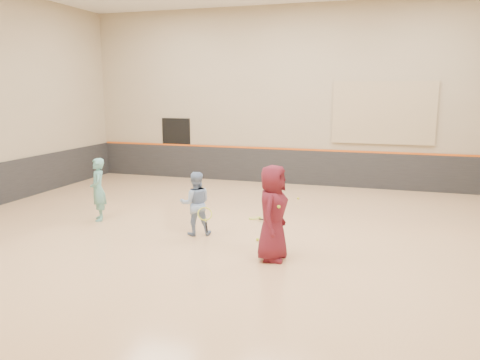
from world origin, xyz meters
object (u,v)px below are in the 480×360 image
(girl, at_px, (98,190))
(spare_racket, at_px, (255,216))
(instructor, at_px, (196,203))
(young_man, at_px, (273,213))

(girl, distance_m, spare_racket, 3.99)
(instructor, xyz_separation_m, young_man, (2.01, -1.03, 0.20))
(instructor, distance_m, young_man, 2.27)
(girl, height_order, instructor, girl)
(instructor, distance_m, spare_racket, 2.01)
(girl, xyz_separation_m, young_man, (4.79, -1.43, 0.14))
(spare_racket, bearing_deg, girl, -161.12)
(instructor, height_order, young_man, young_man)
(instructor, height_order, spare_racket, instructor)
(instructor, bearing_deg, spare_racket, -143.91)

